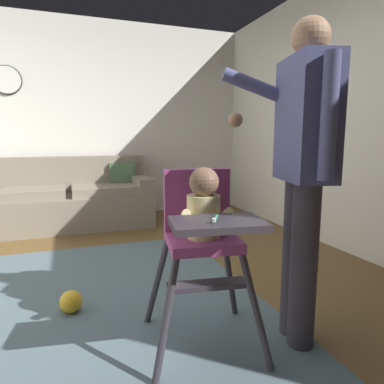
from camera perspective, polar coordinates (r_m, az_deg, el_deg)
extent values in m
cube|color=brown|center=(2.67, -10.46, -16.87)|extent=(5.91, 6.92, 0.10)
cube|color=silver|center=(5.09, -16.08, 11.29)|extent=(5.11, 0.06, 2.69)
cube|color=silver|center=(3.71, 24.15, 11.83)|extent=(0.06, 5.92, 2.69)
cube|color=slate|center=(2.47, -16.58, -17.95)|extent=(2.28, 2.69, 0.01)
cube|color=gray|center=(4.58, -19.48, -2.97)|extent=(1.99, 0.84, 0.40)
cube|color=gray|center=(4.85, -19.79, 2.79)|extent=(1.99, 0.22, 0.46)
cube|color=gray|center=(4.62, -8.38, 1.33)|extent=(0.20, 0.84, 0.20)
cube|color=gray|center=(4.51, -25.09, -0.20)|extent=(0.78, 0.60, 0.11)
cube|color=gray|center=(4.51, -14.20, 0.38)|extent=(0.78, 0.60, 0.11)
cube|color=#4C6B47|center=(4.77, -11.37, 2.70)|extent=(0.34, 0.12, 0.34)
cylinder|color=#322E36|center=(1.70, -4.32, -20.37)|extent=(0.19, 0.15, 0.56)
cylinder|color=#322E36|center=(1.80, 10.55, -18.79)|extent=(0.15, 0.19, 0.56)
cylinder|color=#322E36|center=(2.10, -5.76, -14.50)|extent=(0.15, 0.19, 0.56)
cylinder|color=#322E36|center=(2.17, 6.21, -13.61)|extent=(0.19, 0.15, 0.56)
cube|color=#8E3A74|center=(1.82, 1.72, -8.06)|extent=(0.41, 0.41, 0.05)
cube|color=#8E3A74|center=(1.91, 0.77, -1.21)|extent=(0.37, 0.13, 0.34)
cube|color=#322E36|center=(1.50, 4.18, -5.21)|extent=(0.44, 0.32, 0.03)
cube|color=#322E36|center=(1.79, 2.48, -15.04)|extent=(0.41, 0.16, 0.02)
cylinder|color=#DAC788|center=(1.76, 1.89, -4.05)|extent=(0.19, 0.19, 0.22)
sphere|color=brown|center=(1.72, 1.99, 1.64)|extent=(0.15, 0.15, 0.15)
cylinder|color=#DAC788|center=(1.70, -1.27, -4.14)|extent=(0.07, 0.15, 0.10)
cylinder|color=#DAC788|center=(1.75, 5.54, -3.82)|extent=(0.07, 0.15, 0.10)
cylinder|color=#38A366|center=(1.49, 3.86, -4.45)|extent=(0.07, 0.12, 0.01)
cube|color=white|center=(1.44, 3.62, -4.68)|extent=(0.02, 0.03, 0.02)
cylinder|color=#322F38|center=(2.04, 16.59, -10.46)|extent=(0.14, 0.14, 0.89)
cylinder|color=#322F38|center=(1.94, 17.90, -11.59)|extent=(0.14, 0.14, 0.89)
cube|color=#464976|center=(1.87, 18.31, 11.17)|extent=(0.30, 0.44, 0.62)
sphere|color=#997051|center=(1.93, 18.95, 23.05)|extent=(0.19, 0.19, 0.19)
cylinder|color=#464976|center=(2.00, 11.86, 16.12)|extent=(0.48, 0.19, 0.23)
sphere|color=#997051|center=(1.95, 7.14, 11.71)|extent=(0.08, 0.08, 0.08)
cylinder|color=#464976|center=(1.66, 21.62, 11.34)|extent=(0.07, 0.07, 0.56)
sphere|color=gold|center=(2.44, -19.29, -16.67)|extent=(0.14, 0.14, 0.14)
cylinder|color=white|center=(5.11, -28.25, 15.97)|extent=(0.34, 0.03, 0.34)
cylinder|color=black|center=(5.13, -28.22, 15.94)|extent=(0.36, 0.02, 0.36)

